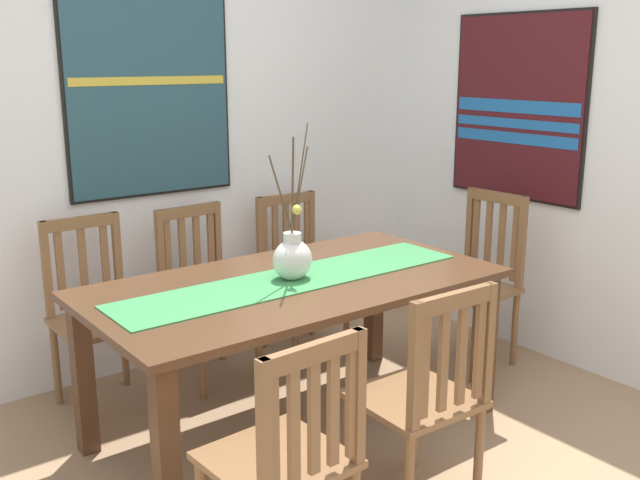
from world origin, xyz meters
The scene contains 12 objects.
wall_back centered at (0.00, 1.86, 1.35)m, with size 6.40×0.12×2.70m, color white.
dining_table centered at (0.11, 0.68, 0.64)m, with size 1.85×0.98×0.74m.
table_runner centered at (0.11, 0.68, 0.74)m, with size 1.70×0.36×0.01m, color #388447.
centerpiece_vase centered at (0.11, 0.69, 0.85)m, with size 0.24×0.19×0.69m.
chair_0 centered at (-0.51, 1.51, 0.48)m, with size 0.42×0.42×0.95m.
chair_1 centered at (0.13, -0.12, 0.48)m, with size 0.43×0.43×0.92m.
chair_2 centered at (0.72, 1.50, 0.49)m, with size 0.44×0.44×0.92m.
chair_3 centered at (0.08, 1.49, 0.49)m, with size 0.45×0.45×0.93m.
chair_4 centered at (1.41, 0.71, 0.50)m, with size 0.44×0.44×0.98m.
chair_5 centered at (-0.52, -0.17, 0.48)m, with size 0.44×0.44×0.91m.
painting_on_back_wall centered at (-0.03, 1.79, 1.55)m, with size 0.93×0.05×1.14m.
painting_on_side_wall centered at (1.79, 0.81, 1.43)m, with size 0.05×0.91×1.06m.
Camera 1 is at (-1.69, -1.87, 1.71)m, focal length 40.91 mm.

